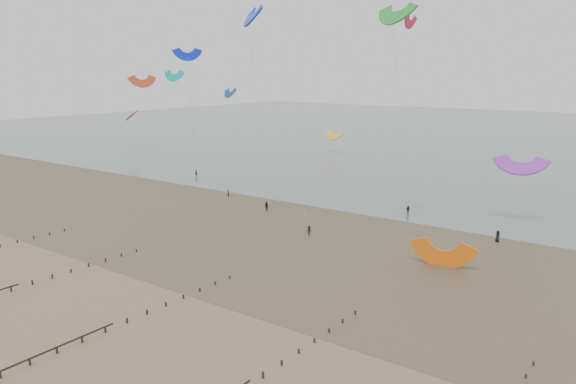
# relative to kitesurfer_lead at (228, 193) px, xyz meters

# --- Properties ---
(ground) EXTENTS (500.00, 500.00, 0.00)m
(ground) POSITION_rel_kitesurfer_lead_xyz_m (27.47, -46.55, -0.79)
(ground) COLOR brown
(ground) RESTS_ON ground
(sea_and_shore) EXTENTS (500.00, 665.00, 0.03)m
(sea_and_shore) POSITION_rel_kitesurfer_lead_xyz_m (23.40, -12.15, -0.79)
(sea_and_shore) COLOR #475654
(sea_and_shore) RESTS_ON ground
(kitesurfer_lead) EXTENTS (0.69, 0.66, 1.59)m
(kitesurfer_lead) POSITION_rel_kitesurfer_lead_xyz_m (0.00, 0.00, 0.00)
(kitesurfer_lead) COLOR black
(kitesurfer_lead) RESTS_ON ground
(kitesurfers) EXTENTS (127.44, 28.78, 1.82)m
(kitesurfers) POSITION_rel_kitesurfer_lead_xyz_m (54.44, 5.20, 0.07)
(kitesurfers) COLOR black
(kitesurfers) RESTS_ON ground
(grounded_kite) EXTENTS (8.02, 6.60, 4.06)m
(grounded_kite) POSITION_rel_kitesurfer_lead_xyz_m (51.29, -14.41, -0.79)
(grounded_kite) COLOR orange
(grounded_kite) RESTS_ON ground
(kites_airborne) EXTENTS (248.53, 117.80, 42.28)m
(kites_airborne) POSITION_rel_kitesurfer_lead_xyz_m (16.29, 42.93, 20.04)
(kites_airborne) COLOR purple
(kites_airborne) RESTS_ON ground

